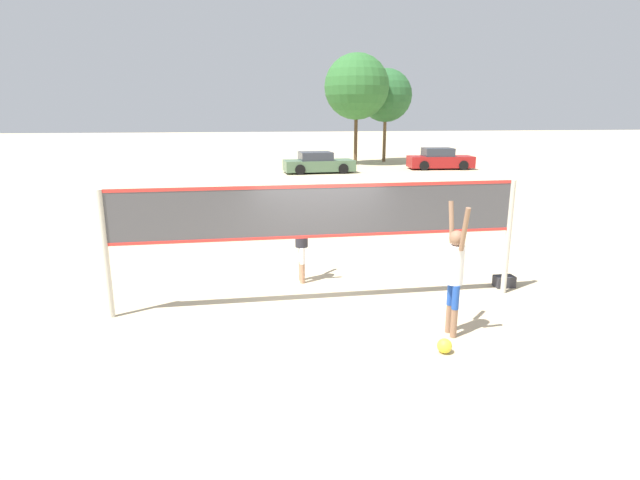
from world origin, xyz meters
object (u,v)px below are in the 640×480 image
object	(u,v)px
parked_car_mid	(440,160)
tree_left_cluster	(357,87)
player_blocker	(302,237)
parked_car_near	(318,163)
gear_bag	(504,281)
tree_right_cluster	(386,96)
volleyball_net	(320,220)
player_spiker	(455,267)
volleyball	(445,346)

from	to	relation	value
parked_car_mid	tree_left_cluster	bearing A→B (deg)	146.88
player_blocker	parked_car_near	xyz separation A→B (m)	(3.85, 21.23, -0.44)
player_blocker	tree_left_cluster	distance (m)	27.50
gear_bag	tree_right_cluster	distance (m)	30.29
volleyball_net	tree_left_cluster	world-z (taller)	tree_left_cluster
parked_car_near	parked_car_mid	bearing A→B (deg)	3.18
tree_left_cluster	tree_right_cluster	xyz separation A→B (m)	(2.85, 2.13, -0.52)
gear_bag	parked_car_near	bearing A→B (deg)	91.20
parked_car_near	parked_car_mid	xyz separation A→B (m)	(8.59, 0.84, 0.04)
player_blocker	player_spiker	bearing A→B (deg)	34.00
gear_bag	tree_left_cluster	xyz separation A→B (m)	(3.15, 27.15, 5.47)
volleyball	parked_car_mid	bearing A→B (deg)	67.58
volleyball	tree_right_cluster	xyz separation A→B (m)	(8.54, 32.01, 4.95)
parked_car_mid	tree_right_cluster	world-z (taller)	tree_right_cluster
tree_right_cluster	player_spiker	bearing A→B (deg)	-104.58
player_blocker	tree_right_cluster	bearing A→B (deg)	159.92
gear_bag	parked_car_mid	size ratio (longest dim) A/B	0.09
player_spiker	player_blocker	distance (m)	3.84
parked_car_near	tree_left_cluster	size ratio (longest dim) A/B	0.57
volleyball	tree_right_cluster	world-z (taller)	tree_right_cluster
player_spiker	volleyball	world-z (taller)	player_spiker
player_spiker	gear_bag	size ratio (longest dim) A/B	5.37
tree_left_cluster	parked_car_mid	bearing A→B (deg)	-38.84
parked_car_near	tree_left_cluster	distance (m)	7.84
parked_car_mid	tree_left_cluster	xyz separation A→B (m)	(-4.98, 4.01, 4.95)
player_blocker	tree_left_cluster	xyz separation A→B (m)	(7.46, 26.08, 4.55)
parked_car_near	player_spiker	bearing A→B (deg)	-96.36
gear_bag	parked_car_mid	xyz separation A→B (m)	(8.13, 23.14, 0.52)
gear_bag	volleyball	bearing A→B (deg)	-132.96
volleyball	volleyball_net	bearing A→B (deg)	123.69
tree_left_cluster	tree_right_cluster	size ratio (longest dim) A/B	1.12
volleyball_net	parked_car_mid	size ratio (longest dim) A/B	1.77
parked_car_near	parked_car_mid	distance (m)	8.63
parked_car_near	tree_right_cluster	size ratio (longest dim) A/B	0.64
parked_car_mid	player_blocker	bearing A→B (deg)	-113.69
player_spiker	parked_car_near	size ratio (longest dim) A/B	0.50
tree_right_cluster	gear_bag	bearing A→B (deg)	-101.57
parked_car_mid	tree_right_cluster	xyz separation A→B (m)	(-2.13, 6.14, 4.43)
volleyball_net	volleyball	distance (m)	3.28
player_blocker	parked_car_mid	distance (m)	25.34
parked_car_mid	volleyball_net	bearing A→B (deg)	-111.86
tree_left_cluster	gear_bag	bearing A→B (deg)	-96.62
volleyball	tree_left_cluster	world-z (taller)	tree_left_cluster
tree_right_cluster	volleyball	bearing A→B (deg)	-104.94
gear_bag	tree_right_cluster	world-z (taller)	tree_right_cluster
gear_bag	parked_car_mid	bearing A→B (deg)	70.64
gear_bag	tree_left_cluster	bearing A→B (deg)	83.38
volleyball_net	gear_bag	distance (m)	4.44
parked_car_near	tree_left_cluster	xyz separation A→B (m)	(3.61, 4.84, 4.99)
volleyball_net	parked_car_near	bearing A→B (deg)	80.79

